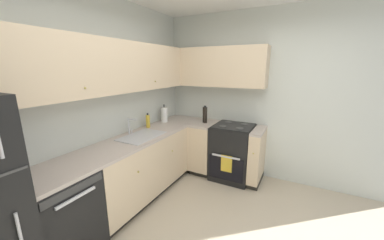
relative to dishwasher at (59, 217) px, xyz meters
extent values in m
cube|color=silver|center=(0.73, 0.33, 0.91)|extent=(3.79, 0.05, 2.68)
cube|color=silver|center=(2.60, -1.43, 0.91)|extent=(0.05, 3.56, 2.68)
cube|color=black|center=(0.00, 0.00, 0.00)|extent=(0.60, 0.60, 0.86)
cube|color=#333333|center=(0.00, -0.30, 0.38)|extent=(0.55, 0.01, 0.07)
cube|color=silver|center=(0.00, -0.32, 0.31)|extent=(0.36, 0.02, 0.02)
cube|color=beige|center=(1.14, 0.00, 0.04)|extent=(1.67, 0.60, 0.77)
cube|color=black|center=(1.14, 0.03, -0.38)|extent=(1.67, 0.54, 0.09)
sphere|color=tan|center=(0.77, -0.31, 0.19)|extent=(0.02, 0.02, 0.02)
sphere|color=tan|center=(1.51, -0.31, 0.19)|extent=(0.02, 0.02, 0.02)
cube|color=#B7A89E|center=(1.14, 0.00, 0.45)|extent=(2.87, 0.60, 0.03)
cube|color=beige|center=(2.27, -0.48, 0.04)|extent=(0.60, 0.36, 0.77)
cube|color=black|center=(2.30, -0.48, -0.38)|extent=(0.54, 0.36, 0.09)
cube|color=beige|center=(2.27, -1.38, 0.04)|extent=(0.60, 0.16, 0.77)
cube|color=black|center=(2.30, -1.38, -0.38)|extent=(0.54, 0.16, 0.09)
sphere|color=tan|center=(1.96, -1.38, 0.19)|extent=(0.02, 0.02, 0.02)
cube|color=#B7A89E|center=(2.27, -0.48, 0.45)|extent=(0.60, 0.36, 0.03)
cube|color=#B7A89E|center=(2.27, -1.38, 0.45)|extent=(0.60, 0.16, 0.03)
cube|color=black|center=(2.29, -0.98, 0.02)|extent=(0.64, 0.62, 0.89)
cube|color=black|center=(1.97, -0.98, -0.14)|extent=(0.02, 0.55, 0.38)
cube|color=silver|center=(1.94, -0.98, 0.06)|extent=(0.02, 0.43, 0.02)
cube|color=black|center=(2.29, -0.98, 0.47)|extent=(0.59, 0.60, 0.01)
cube|color=black|center=(2.60, -0.98, 0.54)|extent=(0.03, 0.60, 0.15)
cylinder|color=#4C4C4C|center=(2.15, -1.12, 0.48)|extent=(0.11, 0.11, 0.01)
cylinder|color=#4C4C4C|center=(2.15, -0.85, 0.48)|extent=(0.11, 0.11, 0.01)
cylinder|color=#4C4C4C|center=(2.43, -1.12, 0.48)|extent=(0.11, 0.11, 0.01)
cylinder|color=#4C4C4C|center=(2.43, -0.85, 0.48)|extent=(0.11, 0.11, 0.01)
cube|color=gold|center=(1.94, -1.00, -0.05)|extent=(0.02, 0.17, 0.26)
cube|color=beige|center=(0.98, 0.14, 1.38)|extent=(2.55, 0.32, 0.62)
sphere|color=tan|center=(0.41, -0.03, 1.18)|extent=(0.02, 0.02, 0.02)
sphere|color=tan|center=(1.54, -0.03, 1.18)|extent=(0.02, 0.02, 0.02)
cube|color=beige|center=(2.41, -0.56, 1.38)|extent=(0.32, 1.72, 0.62)
cube|color=#B7B7BC|center=(1.19, -0.03, 0.47)|extent=(0.63, 0.40, 0.01)
cube|color=gray|center=(1.19, -0.03, 0.42)|extent=(0.58, 0.36, 0.09)
cube|color=#99999E|center=(1.19, -0.03, 0.43)|extent=(0.02, 0.35, 0.06)
cylinder|color=silver|center=(1.19, 0.20, 0.58)|extent=(0.02, 0.02, 0.23)
cylinder|color=silver|center=(1.19, 0.13, 0.69)|extent=(0.02, 0.15, 0.02)
cylinder|color=silver|center=(1.24, 0.20, 0.49)|extent=(0.02, 0.02, 0.06)
cylinder|color=gold|center=(1.58, 0.18, 0.56)|extent=(0.06, 0.06, 0.20)
cylinder|color=#262626|center=(1.58, 0.18, 0.68)|extent=(0.03, 0.03, 0.03)
cylinder|color=white|center=(2.00, 0.16, 0.59)|extent=(0.11, 0.11, 0.25)
cylinder|color=#3F3F3F|center=(2.00, 0.16, 0.61)|extent=(0.02, 0.02, 0.31)
cylinder|color=black|center=(2.27, -0.48, 0.60)|extent=(0.08, 0.08, 0.27)
cylinder|color=black|center=(2.27, -0.48, 0.74)|extent=(0.04, 0.04, 0.02)
camera|label=1|loc=(-0.97, -1.94, 1.38)|focal=20.11mm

